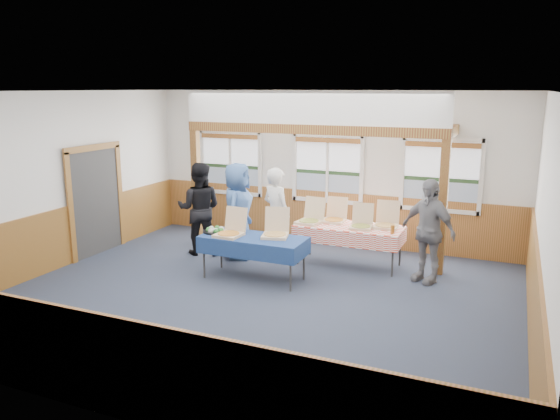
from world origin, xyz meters
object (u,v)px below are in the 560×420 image
Objects in this scene: man_blue at (238,211)px; table_right at (349,229)px; table_left at (253,240)px; woman_black at (199,209)px; woman_white at (276,214)px; person_grey at (428,231)px.

table_right is at bearing -90.24° from man_blue.
woman_black is (-1.64, 0.93, 0.22)m from table_left.
table_left is at bearing -153.78° from table_right.
person_grey is (2.82, -0.06, -0.01)m from woman_white.
woman_white is 0.97× the size of man_blue.
man_blue reaches higher than woman_black.
table_left is 1.90m from table_right.
table_left is 1.10× the size of person_grey.
woman_black is 4.40m from person_grey.
man_blue is at bearing 164.65° from woman_black.
woman_white is 1.01× the size of person_grey.
table_left is 1.09× the size of woman_white.
table_right is at bearing 69.46° from table_left.
man_blue is at bearing 35.13° from woman_white.
woman_black reaches higher than woman_white.
woman_white is at bearing -153.12° from person_grey.
woman_white is (-0.07, 1.13, 0.20)m from table_left.
woman_black is 1.03× the size of person_grey.
woman_white reaches higher than person_grey.
woman_white is at bearing 167.61° from woman_black.
woman_black reaches higher than person_grey.
person_grey is at bearing -33.23° from table_right.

